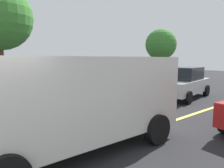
# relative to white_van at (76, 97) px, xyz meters

# --- Properties ---
(lane_marking_centre) EXTENTS (28.00, 0.16, 0.01)m
(lane_marking_centre) POSITION_rel_white_van_xyz_m (0.69, -0.21, -1.26)
(lane_marking_centre) COLOR #E0D14C
(white_van) EXTENTS (5.25, 2.36, 2.20)m
(white_van) POSITION_rel_white_van_xyz_m (0.00, 0.00, 0.00)
(white_van) COLOR silver
(white_van) RESTS_ON ground_plane
(car_silver_mid_road) EXTENTS (4.54, 2.51, 1.69)m
(car_silver_mid_road) POSITION_rel_white_van_xyz_m (8.04, 2.01, -0.43)
(car_silver_mid_road) COLOR #B7BABF
(car_silver_mid_road) RESTS_ON ground_plane
(tree_left_verge) EXTENTS (2.71, 2.71, 4.78)m
(tree_left_verge) POSITION_rel_white_van_xyz_m (13.07, 7.30, 2.14)
(tree_left_verge) COLOR #513823
(tree_left_verge) RESTS_ON ground_plane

